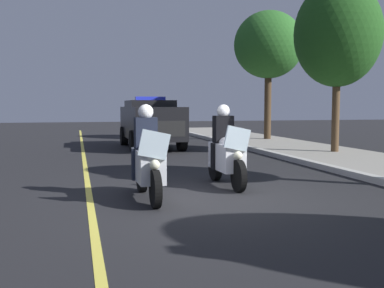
# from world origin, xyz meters

# --- Properties ---
(ground_plane) EXTENTS (80.00, 80.00, 0.00)m
(ground_plane) POSITION_xyz_m (0.00, 0.00, 0.00)
(ground_plane) COLOR black
(lane_stripe_center) EXTENTS (48.00, 0.12, 0.01)m
(lane_stripe_center) POSITION_xyz_m (0.00, -2.11, 0.00)
(lane_stripe_center) COLOR #E0D14C
(lane_stripe_center) RESTS_ON ground
(police_motorcycle_lead_left) EXTENTS (2.14, 0.56, 1.72)m
(police_motorcycle_lead_left) POSITION_xyz_m (-0.19, -1.08, 0.70)
(police_motorcycle_lead_left) COLOR black
(police_motorcycle_lead_left) RESTS_ON ground
(police_motorcycle_lead_right) EXTENTS (2.14, 0.56, 1.72)m
(police_motorcycle_lead_right) POSITION_xyz_m (-1.18, 0.73, 0.70)
(police_motorcycle_lead_right) COLOR black
(police_motorcycle_lead_right) RESTS_ON ground
(police_suv) EXTENTS (4.93, 2.13, 2.05)m
(police_suv) POSITION_xyz_m (-10.21, 0.56, 1.07)
(police_suv) COLOR black
(police_suv) RESTS_ON ground
(tree_far_back) EXTENTS (2.96, 2.96, 5.83)m
(tree_far_back) POSITION_xyz_m (-6.20, 6.39, 4.12)
(tree_far_back) COLOR #4C3823
(tree_far_back) RESTS_ON sidewalk_strip
(tree_behind_suv) EXTENTS (3.27, 3.27, 6.05)m
(tree_behind_suv) POSITION_xyz_m (-12.41, 6.55, 4.53)
(tree_behind_suv) COLOR #42301E
(tree_behind_suv) RESTS_ON sidewalk_strip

